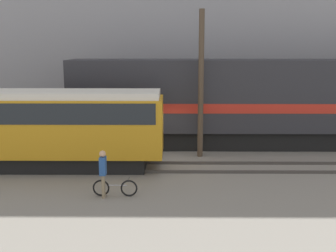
# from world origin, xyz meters

# --- Properties ---
(ground_plane) EXTENTS (120.00, 120.00, 0.00)m
(ground_plane) POSITION_xyz_m (0.00, 0.00, 0.00)
(ground_plane) COLOR gray
(track_near) EXTENTS (60.00, 1.50, 0.14)m
(track_near) POSITION_xyz_m (0.00, -0.96, 0.07)
(track_near) COLOR #47423D
(track_near) RESTS_ON ground
(track_far) EXTENTS (60.00, 1.51, 0.14)m
(track_far) POSITION_xyz_m (0.00, 3.54, 0.07)
(track_far) COLOR #47423D
(track_far) RESTS_ON ground
(building_backdrop) EXTENTS (47.63, 6.00, 15.19)m
(building_backdrop) POSITION_xyz_m (0.00, 10.73, 7.60)
(building_backdrop) COLOR #99999E
(building_backdrop) RESTS_ON ground
(freight_locomotive) EXTENTS (19.94, 3.04, 5.42)m
(freight_locomotive) POSITION_xyz_m (5.43, 3.54, 2.53)
(freight_locomotive) COLOR black
(freight_locomotive) RESTS_ON ground
(streetcar) EXTENTS (12.97, 2.54, 3.57)m
(streetcar) POSITION_xyz_m (-6.04, -0.96, 2.04)
(streetcar) COLOR black
(streetcar) RESTS_ON ground
(bicycle) EXTENTS (1.68, 0.44, 0.70)m
(bicycle) POSITION_xyz_m (-1.25, -4.61, 0.32)
(bicycle) COLOR black
(bicycle) RESTS_ON ground
(person) EXTENTS (0.24, 0.36, 1.79)m
(person) POSITION_xyz_m (-1.66, -4.75, 1.10)
(person) COLOR #8C7A5B
(person) RESTS_ON ground
(utility_pole_left) EXTENTS (0.27, 0.27, 7.29)m
(utility_pole_left) POSITION_xyz_m (2.30, 1.29, 3.65)
(utility_pole_left) COLOR #4C3D2D
(utility_pole_left) RESTS_ON ground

